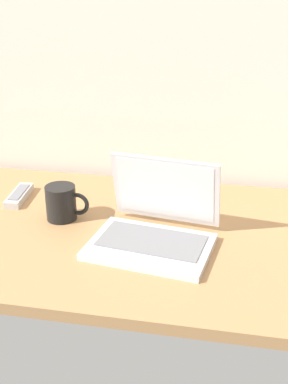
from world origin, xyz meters
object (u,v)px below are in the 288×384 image
(remote_control_far, at_px, (19,195))
(remote_control_near, at_px, (152,200))
(coffee_mug, at_px, (62,202))
(laptop, at_px, (155,226))

(remote_control_far, bearing_deg, remote_control_near, 6.47)
(coffee_mug, distance_m, remote_control_near, 0.28)
(laptop, height_order, coffee_mug, laptop)
(remote_control_near, bearing_deg, laptop, -77.50)
(laptop, distance_m, remote_control_far, 0.51)
(laptop, xyz_separation_m, coffee_mug, (-0.29, 0.08, 0.01))
(laptop, relative_size, coffee_mug, 2.66)
(laptop, xyz_separation_m, remote_control_near, (-0.05, 0.23, -0.03))
(laptop, distance_m, coffee_mug, 0.30)
(coffee_mug, bearing_deg, remote_control_near, 32.87)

